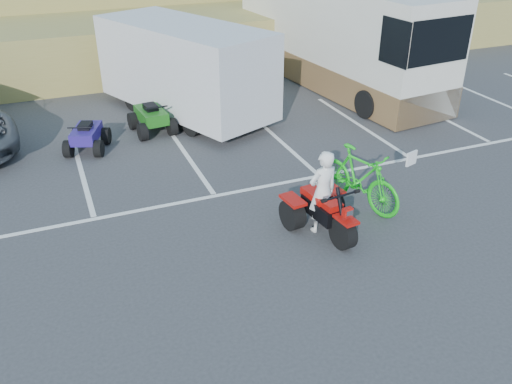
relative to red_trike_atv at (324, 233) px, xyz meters
name	(u,v)px	position (x,y,z in m)	size (l,w,h in m)	color
ground	(254,252)	(-1.59, -0.09, 0.00)	(100.00, 100.00, 0.00)	#363639
parking_stripes	(227,161)	(-0.72, 3.97, 0.00)	(28.00, 5.16, 0.01)	white
grass_embankment	(115,24)	(-1.59, 15.39, 1.42)	(40.00, 8.50, 3.10)	olive
red_trike_atv	(324,233)	(0.00, 0.00, 0.00)	(1.28, 1.71, 1.11)	#AD0F09
rider	(323,192)	(-0.02, 0.15, 0.88)	(0.64, 0.42, 1.76)	white
green_dirt_bike	(359,178)	(1.22, 0.75, 0.67)	(0.63, 2.22, 1.33)	#14BF19
cargo_trailer	(185,67)	(-0.71, 7.72, 1.50)	(4.49, 6.40, 2.77)	silver
rv_motorhome	(335,42)	(5.11, 8.84, 1.51)	(3.52, 9.92, 3.49)	silver
quad_atv_blue	(89,150)	(-3.95, 6.04, 0.00)	(0.98, 1.32, 0.86)	navy
quad_atv_green	(153,132)	(-2.06, 6.66, 0.00)	(1.07, 1.43, 0.94)	#1B6216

